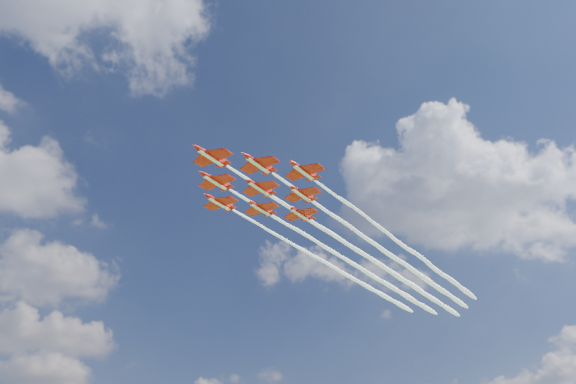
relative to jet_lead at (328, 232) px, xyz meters
name	(u,v)px	position (x,y,z in m)	size (l,w,h in m)	color
jet_lead	(328,232)	(0.00, 0.00, 0.00)	(110.11, 46.65, 3.07)	red
jet_row2_port	(364,236)	(11.74, -3.36, 0.00)	(110.11, 46.65, 3.07)	red
jet_row2_starb	(325,247)	(6.34, 10.43, 0.00)	(110.11, 46.65, 3.07)	red
jet_row3_port	(398,241)	(23.48, -6.71, 0.00)	(110.11, 46.65, 3.07)	red
jet_row3_centre	(359,251)	(18.09, 7.08, 0.00)	(110.11, 46.65, 3.07)	red
jet_row3_starb	(323,261)	(12.69, 20.87, 0.00)	(110.11, 46.65, 3.07)	red
jet_row4_port	(391,255)	(29.83, 3.72, 0.00)	(110.11, 46.65, 3.07)	red
jet_row4_starb	(354,265)	(24.43, 17.51, 0.00)	(110.11, 46.65, 3.07)	red
jet_tail	(385,268)	(36.17, 14.16, 0.00)	(110.11, 46.65, 3.07)	red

